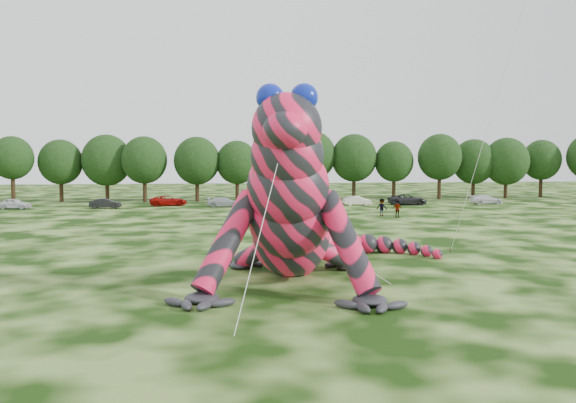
# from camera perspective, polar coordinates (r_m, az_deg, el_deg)

# --- Properties ---
(ground) EXTENTS (240.00, 240.00, 0.00)m
(ground) POSITION_cam_1_polar(r_m,az_deg,el_deg) (27.95, 8.46, -8.44)
(ground) COLOR #16330A
(ground) RESTS_ON ground
(inflatable_gecko) EXTENTS (19.28, 21.67, 9.51)m
(inflatable_gecko) POSITION_cam_1_polar(r_m,az_deg,el_deg) (29.54, 0.41, 1.61)
(inflatable_gecko) COLOR #F31C4D
(inflatable_gecko) RESTS_ON ground
(tree_3) EXTENTS (5.81, 5.23, 9.44)m
(tree_3) POSITION_cam_1_polar(r_m,az_deg,el_deg) (87.93, -26.19, 2.92)
(tree_3) COLOR black
(tree_3) RESTS_ON ground
(tree_4) EXTENTS (6.22, 5.60, 9.06)m
(tree_4) POSITION_cam_1_polar(r_m,az_deg,el_deg) (87.77, -22.08, 2.92)
(tree_4) COLOR black
(tree_4) RESTS_ON ground
(tree_5) EXTENTS (7.16, 6.44, 9.80)m
(tree_5) POSITION_cam_1_polar(r_m,az_deg,el_deg) (86.08, -17.93, 3.25)
(tree_5) COLOR black
(tree_5) RESTS_ON ground
(tree_6) EXTENTS (6.52, 5.86, 9.49)m
(tree_6) POSITION_cam_1_polar(r_m,az_deg,el_deg) (83.51, -14.38, 3.19)
(tree_6) COLOR black
(tree_6) RESTS_ON ground
(tree_7) EXTENTS (6.68, 6.01, 9.48)m
(tree_7) POSITION_cam_1_polar(r_m,az_deg,el_deg) (83.06, -9.24, 3.26)
(tree_7) COLOR black
(tree_7) RESTS_ON ground
(tree_8) EXTENTS (6.14, 5.53, 8.94)m
(tree_8) POSITION_cam_1_polar(r_m,az_deg,el_deg) (83.28, -5.19, 3.12)
(tree_8) COLOR black
(tree_8) RESTS_ON ground
(tree_9) EXTENTS (5.27, 4.74, 8.68)m
(tree_9) POSITION_cam_1_polar(r_m,az_deg,el_deg) (84.01, -1.59, 3.05)
(tree_9) COLOR black
(tree_9) RESTS_ON ground
(tree_10) EXTENTS (7.09, 6.38, 10.50)m
(tree_10) POSITION_cam_1_polar(r_m,az_deg,el_deg) (86.10, 2.53, 3.69)
(tree_10) COLOR black
(tree_10) RESTS_ON ground
(tree_11) EXTENTS (7.01, 6.31, 10.07)m
(tree_11) POSITION_cam_1_polar(r_m,az_deg,el_deg) (87.06, 6.72, 3.53)
(tree_11) COLOR black
(tree_11) RESTS_ON ground
(tree_12) EXTENTS (5.99, 5.39, 8.97)m
(tree_12) POSITION_cam_1_polar(r_m,az_deg,el_deg) (88.37, 10.72, 3.13)
(tree_12) COLOR black
(tree_12) RESTS_ON ground
(tree_13) EXTENTS (6.83, 6.15, 10.13)m
(tree_13) POSITION_cam_1_polar(r_m,az_deg,el_deg) (90.26, 15.15, 3.45)
(tree_13) COLOR black
(tree_13) RESTS_ON ground
(tree_14) EXTENTS (6.82, 6.14, 9.40)m
(tree_14) POSITION_cam_1_polar(r_m,az_deg,el_deg) (94.32, 18.33, 3.19)
(tree_14) COLOR black
(tree_14) RESTS_ON ground
(tree_15) EXTENTS (7.17, 6.45, 9.63)m
(tree_15) POSITION_cam_1_polar(r_m,az_deg,el_deg) (95.77, 21.28, 3.20)
(tree_15) COLOR black
(tree_15) RESTS_ON ground
(tree_16) EXTENTS (6.26, 5.63, 9.37)m
(tree_16) POSITION_cam_1_polar(r_m,az_deg,el_deg) (100.66, 24.33, 3.07)
(tree_16) COLOR black
(tree_16) RESTS_ON ground
(car_0) EXTENTS (4.20, 2.38, 1.35)m
(car_0) POSITION_cam_1_polar(r_m,az_deg,el_deg) (77.63, -26.03, -0.19)
(car_0) COLOR silver
(car_0) RESTS_ON ground
(car_1) EXTENTS (3.85, 1.42, 1.26)m
(car_1) POSITION_cam_1_polar(r_m,az_deg,el_deg) (74.12, -18.06, -0.19)
(car_1) COLOR black
(car_1) RESTS_ON ground
(car_2) EXTENTS (5.29, 3.20, 1.37)m
(car_2) POSITION_cam_1_polar(r_m,az_deg,el_deg) (76.20, -12.06, 0.08)
(car_2) COLOR #9A0B07
(car_2) RESTS_ON ground
(car_3) EXTENTS (4.66, 2.43, 1.29)m
(car_3) POSITION_cam_1_polar(r_m,az_deg,el_deg) (73.05, -6.48, -0.06)
(car_3) COLOR #ADB3B7
(car_3) RESTS_ON ground
(car_4) EXTENTS (4.11, 1.87, 1.37)m
(car_4) POSITION_cam_1_polar(r_m,az_deg,el_deg) (76.49, -0.78, 0.19)
(car_4) COLOR #152347
(car_4) RESTS_ON ground
(car_5) EXTENTS (3.90, 1.64, 1.25)m
(car_5) POSITION_cam_1_polar(r_m,az_deg,el_deg) (75.86, 7.01, 0.08)
(car_5) COLOR silver
(car_5) RESTS_ON ground
(car_6) EXTENTS (5.48, 2.99, 1.46)m
(car_6) POSITION_cam_1_polar(r_m,az_deg,el_deg) (77.74, 12.04, 0.20)
(car_6) COLOR #262729
(car_6) RESTS_ON ground
(car_7) EXTENTS (4.53, 2.04, 1.29)m
(car_7) POSITION_cam_1_polar(r_m,az_deg,el_deg) (82.15, 19.47, 0.20)
(car_7) COLOR white
(car_7) RESTS_ON ground
(spectator_2) EXTENTS (1.40, 1.26, 1.88)m
(spectator_2) POSITION_cam_1_polar(r_m,az_deg,el_deg) (62.12, 9.51, -0.58)
(spectator_2) COLOR gray
(spectator_2) RESTS_ON ground
(spectator_1) EXTENTS (0.94, 0.99, 1.62)m
(spectator_1) POSITION_cam_1_polar(r_m,az_deg,el_deg) (49.42, -3.49, -1.91)
(spectator_1) COLOR gray
(spectator_1) RESTS_ON ground
(spectator_3) EXTENTS (1.06, 0.47, 1.78)m
(spectator_3) POSITION_cam_1_polar(r_m,az_deg,el_deg) (60.28, 11.04, -0.79)
(spectator_3) COLOR gray
(spectator_3) RESTS_ON ground
(spectator_5) EXTENTS (1.64, 1.40, 1.78)m
(spectator_5) POSITION_cam_1_polar(r_m,az_deg,el_deg) (43.27, 4.24, -2.69)
(spectator_5) COLOR gray
(spectator_5) RESTS_ON ground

